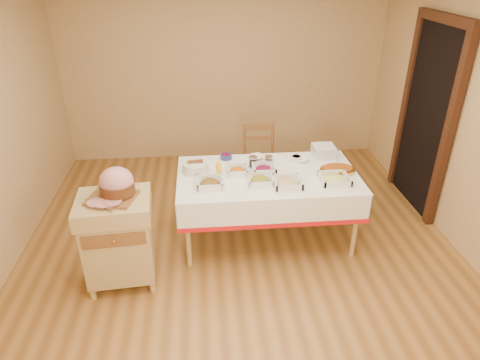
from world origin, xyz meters
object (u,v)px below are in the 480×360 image
mustard_bottle (219,168)px  plate_stack (324,151)px  bread_basket (195,167)px  butcher_cart (118,236)px  dining_chair (259,160)px  preserve_jar_left (253,162)px  preserve_jar_right (269,161)px  brass_platter (337,170)px  ham_on_board (116,185)px  dining_table (267,188)px

mustard_bottle → plate_stack: size_ratio=0.69×
bread_basket → plate_stack: (1.40, 0.24, 0.01)m
butcher_cart → dining_chair: (1.47, 1.54, -0.04)m
preserve_jar_left → preserve_jar_right: bearing=2.2°
dining_chair → preserve_jar_right: dining_chair is taller
dining_chair → plate_stack: (0.62, -0.59, 0.36)m
dining_chair → preserve_jar_right: size_ratio=8.33×
preserve_jar_left → brass_platter: 0.87m
plate_stack → mustard_bottle: bearing=-164.5°
dining_chair → bread_basket: bearing=-133.1°
dining_chair → mustard_bottle: size_ratio=5.65×
butcher_cart → ham_on_board: 0.50m
mustard_bottle → bread_basket: 0.25m
ham_on_board → preserve_jar_left: bearing=30.3°
butcher_cart → ham_on_board: ham_on_board is taller
dining_table → mustard_bottle: (-0.49, 0.04, 0.23)m
ham_on_board → bread_basket: ham_on_board is taller
butcher_cart → ham_on_board: size_ratio=2.16×
butcher_cart → dining_chair: bearing=46.2°
dining_table → brass_platter: bearing=-0.4°
dining_table → ham_on_board: ham_on_board is taller
dining_table → bread_basket: 0.77m
mustard_bottle → bread_basket: mustard_bottle is taller
preserve_jar_right → brass_platter: preserve_jar_right is taller
preserve_jar_left → plate_stack: (0.80, 0.18, 0.01)m
dining_table → dining_chair: size_ratio=2.02×
plate_stack → ham_on_board: bearing=-156.0°
mustard_bottle → plate_stack: (1.16, 0.32, -0.01)m
dining_table → preserve_jar_right: 0.29m
butcher_cart → dining_chair: 2.13m
mustard_bottle → brass_platter: 1.21m
butcher_cart → mustard_bottle: 1.17m
dining_table → ham_on_board: (-1.39, -0.55, 0.40)m
butcher_cart → plate_stack: bearing=24.3°
butcher_cart → ham_on_board: bearing=38.1°
bread_basket → dining_chair: bearing=46.9°
butcher_cart → plate_stack: (2.10, 0.95, 0.32)m
plate_stack → dining_table: bearing=-151.2°
dining_table → mustard_bottle: size_ratio=11.39×
dining_chair → preserve_jar_left: bearing=-102.7°
dining_chair → brass_platter: size_ratio=2.48×
preserve_jar_left → bread_basket: bread_basket is taller
preserve_jar_left → plate_stack: plate_stack is taller
ham_on_board → preserve_jar_right: bearing=27.5°
preserve_jar_left → preserve_jar_right: (0.16, 0.01, -0.00)m
bread_basket → preserve_jar_left: bearing=5.5°
mustard_bottle → butcher_cart: bearing=-146.3°
bread_basket → brass_platter: bread_basket is taller
dining_chair → bread_basket: (-0.77, -0.83, 0.34)m
dining_table → dining_chair: (0.05, 0.96, -0.13)m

